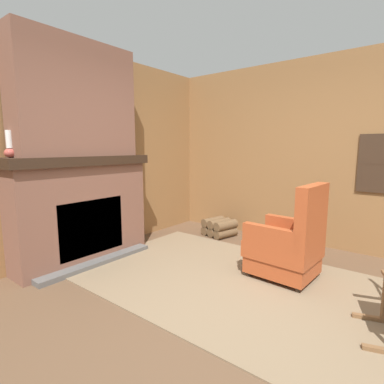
{
  "coord_description": "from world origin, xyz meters",
  "views": [
    {
      "loc": [
        1.14,
        -2.04,
        1.43
      ],
      "look_at": [
        -1.03,
        0.73,
        0.9
      ],
      "focal_mm": 28.0,
      "sensor_mm": 36.0,
      "label": 1
    }
  ],
  "objects": [
    {
      "name": "storage_case",
      "position": [
        -2.25,
        0.66,
        1.38
      ],
      "size": [
        0.14,
        0.26,
        0.12
      ],
      "color": "gray",
      "rests_on": "fireplace_hearth"
    },
    {
      "name": "oil_lamp_vase",
      "position": [
        -2.25,
        -0.75,
        1.42
      ],
      "size": [
        0.12,
        0.12,
        0.28
      ],
      "color": "#B24C42",
      "rests_on": "fireplace_hearth"
    },
    {
      "name": "chimney_breast",
      "position": [
        -2.21,
        0.0,
        1.99
      ],
      "size": [
        0.37,
        1.48,
        1.34
      ],
      "color": "brown",
      "rests_on": "fireplace_hearth"
    },
    {
      "name": "armchair",
      "position": [
        0.04,
        1.05,
        0.37
      ],
      "size": [
        0.73,
        0.64,
        1.06
      ],
      "rotation": [
        0.0,
        0.0,
        3.08
      ],
      "color": "#A84723",
      "rests_on": "ground"
    },
    {
      "name": "wood_panel_wall_back",
      "position": [
        0.02,
        2.45,
        1.34
      ],
      "size": [
        5.43,
        0.09,
        2.68
      ],
      "color": "olive",
      "rests_on": "ground"
    },
    {
      "name": "fireplace_hearth",
      "position": [
        -2.2,
        0.0,
        0.66
      ],
      "size": [
        0.63,
        1.78,
        1.32
      ],
      "color": "brown",
      "rests_on": "ground"
    },
    {
      "name": "firewood_stack",
      "position": [
        -1.43,
        1.95,
        0.14
      ],
      "size": [
        0.53,
        0.5,
        0.27
      ],
      "rotation": [
        0.0,
        0.0,
        -0.24
      ],
      "color": "brown",
      "rests_on": "ground"
    },
    {
      "name": "wood_panel_wall_left",
      "position": [
        -2.45,
        0.0,
        1.34
      ],
      "size": [
        0.06,
        5.43,
        2.68
      ],
      "color": "olive",
      "rests_on": "ground"
    },
    {
      "name": "ground_plane",
      "position": [
        0.0,
        0.0,
        0.0
      ],
      "size": [
        14.0,
        14.0,
        0.0
      ],
      "primitive_type": "plane",
      "color": "brown"
    },
    {
      "name": "area_rug",
      "position": [
        -0.31,
        0.61,
        0.01
      ],
      "size": [
        3.55,
        2.15,
        0.01
      ],
      "color": "#7A664C",
      "rests_on": "ground"
    }
  ]
}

